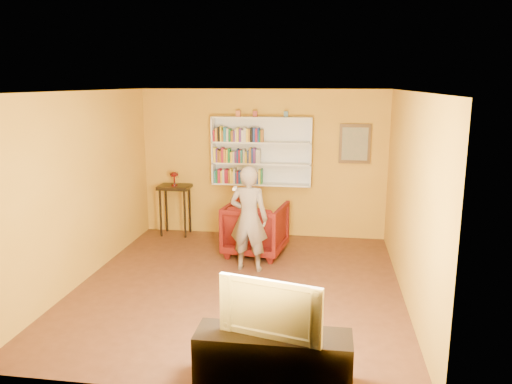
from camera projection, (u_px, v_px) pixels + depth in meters
room_shell at (238, 217)px, 6.82m from camera, size 5.30×5.80×2.88m
bookshelf at (262, 151)px, 9.02m from camera, size 1.80×0.29×1.23m
books_row_lower at (238, 177)px, 9.08m from camera, size 0.88×0.19×0.27m
books_row_middle at (237, 156)px, 9.00m from camera, size 0.84×0.19×0.27m
books_row_upper at (239, 135)px, 8.91m from camera, size 0.90×0.19×0.27m
ornament_left at (238, 114)px, 8.88m from camera, size 0.08×0.08×0.11m
ornament_centre at (255, 114)px, 8.84m from camera, size 0.07×0.07×0.10m
ornament_right at (286, 114)px, 8.76m from camera, size 0.07×0.07×0.10m
framed_painting at (355, 144)px, 8.80m from camera, size 0.55×0.05×0.70m
console_table at (175, 194)px, 9.27m from camera, size 0.58×0.44×0.95m
ruby_lustre at (174, 176)px, 9.20m from camera, size 0.15×0.16×0.25m
armchair at (256, 228)px, 8.28m from camera, size 1.07×1.09×0.88m
person at (249, 219)px, 7.50m from camera, size 0.63×0.45×1.62m
game_remote at (235, 188)px, 7.10m from camera, size 0.04×0.15×0.04m
tv_cabinet at (273, 359)px, 4.70m from camera, size 1.47×0.44×0.52m
television at (274, 305)px, 4.59m from camera, size 0.98×0.36×0.57m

